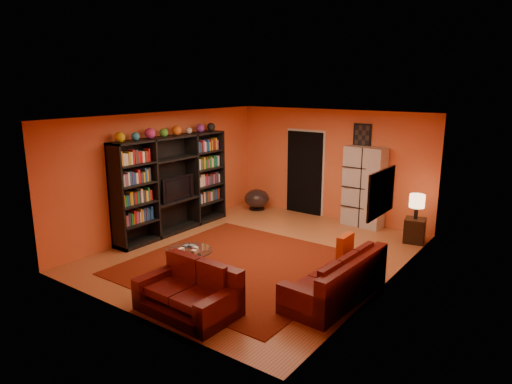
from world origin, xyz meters
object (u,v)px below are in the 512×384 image
Objects in this scene: entertainment_unit at (173,185)px; tv at (175,188)px; coffee_table at (189,252)px; table_lamp at (417,202)px; bowl_chair at (257,199)px; side_table at (415,230)px; storage_cabinet at (364,187)px; sofa at (340,281)px; loveseat at (192,292)px.

entertainment_unit is 0.08m from tv.
coffee_table is (1.87, -1.46, -0.68)m from entertainment_unit.
entertainment_unit is 5.91× the size of table_lamp.
entertainment_unit is 3.69× the size of coffee_table.
bowl_chair is 4.08m from side_table.
side_table is at bearing -62.17° from tv.
storage_cabinet reaches higher than bowl_chair.
storage_cabinet is 2.84× the size of bowl_chair.
bowl_chair is at bearing 79.95° from entertainment_unit.
storage_cabinet is 1.53m from side_table.
table_lamp is (0.12, 3.24, 0.57)m from sofa.
sofa is 1.09× the size of storage_cabinet.
storage_cabinet is (-1.20, 3.66, 0.62)m from sofa.
entertainment_unit is 1.52× the size of sofa.
sofa is (4.36, -0.87, -0.69)m from tv.
bowl_chair is (-2.40, 4.92, -0.00)m from loveseat.
table_lamp is at bearing -12.99° from storage_cabinet.
loveseat is 5.47m from bowl_chair.
entertainment_unit is at bearing -152.29° from side_table.
coffee_table is 1.60× the size of table_lamp.
storage_cabinet is at bearing 72.53° from coffee_table.
loveseat is at bearing -132.00° from sofa.
loveseat reaches higher than side_table.
storage_cabinet reaches higher than table_lamp.
tv is 2.61m from bowl_chair.
entertainment_unit is 2.07× the size of loveseat.
loveseat is at bearing -89.17° from storage_cabinet.
bowl_chair reaches higher than coffee_table.
table_lamp reaches higher than bowl_chair.
side_table is (1.32, -0.42, -0.66)m from storage_cabinet.
coffee_table is at bearing -70.23° from bowl_chair.
bowl_chair is (-3.96, 3.36, -0.01)m from sofa.
tv is 1.83× the size of side_table.
storage_cabinet is at bearing -48.58° from tv.
coffee_table is 4.21m from bowl_chair.
tv is 5.11m from side_table.
bowl_chair is (-1.42, 3.96, -0.08)m from coffee_table.
side_table is (0.12, 3.24, -0.04)m from sofa.
sofa is at bearing -92.11° from side_table.
bowl_chair is 1.28× the size of side_table.
loveseat is 2.90× the size of side_table.
sofa is at bearing -67.04° from storage_cabinet.
loveseat is 5.27m from storage_cabinet.
storage_cabinet is at bearing 41.11° from entertainment_unit.
storage_cabinet is 3.63× the size of side_table.
sofa is 3.24m from side_table.
entertainment_unit is at bearing 105.34° from tv.
side_table is at bearing -17.50° from loveseat.
loveseat is (2.84, -2.42, -0.76)m from entertainment_unit.
loveseat is 0.80× the size of storage_cabinet.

